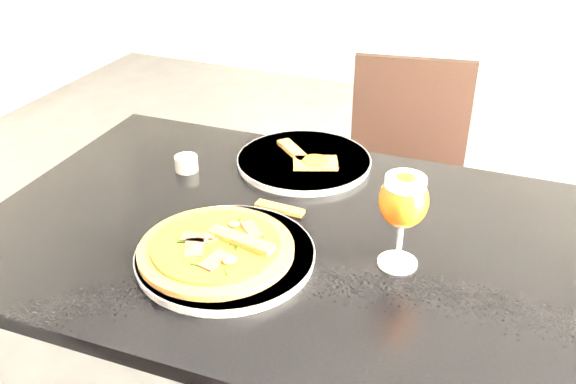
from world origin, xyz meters
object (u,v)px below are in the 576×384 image
at_px(pizza, 217,248).
at_px(beer_glass, 404,201).
at_px(chair_far, 403,184).
at_px(dining_table, 284,267).

bearing_deg(pizza, beer_glass, 20.60).
height_order(chair_far, beer_glass, beer_glass).
bearing_deg(beer_glass, chair_far, 101.25).
relative_size(pizza, beer_glass, 1.55).
height_order(dining_table, pizza, pizza).
bearing_deg(beer_glass, dining_table, 174.36).
relative_size(dining_table, pizza, 4.31).
xyz_separation_m(chair_far, pizza, (-0.15, -0.93, 0.32)).
bearing_deg(chair_far, beer_glass, -88.89).
bearing_deg(pizza, chair_far, 81.14).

